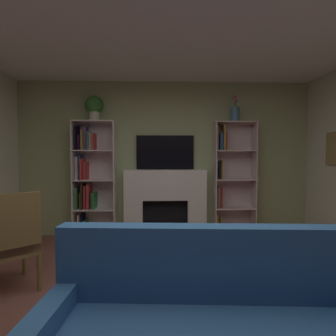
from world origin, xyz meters
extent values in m
plane|color=brown|center=(0.00, 0.00, 0.00)|extent=(6.35, 6.35, 0.00)
cube|color=#A0AF77|center=(0.00, 2.68, 1.33)|extent=(5.13, 0.06, 2.65)
cube|color=olive|center=(2.49, 1.87, 1.48)|extent=(0.03, 0.34, 0.49)
cube|color=#457353|center=(2.48, 1.87, 1.48)|extent=(0.01, 0.28, 0.43)
cube|color=white|center=(-0.54, 2.53, 0.31)|extent=(0.31, 0.24, 0.63)
cube|color=white|center=(0.54, 2.53, 0.31)|extent=(0.31, 0.24, 0.63)
cube|color=white|center=(0.00, 2.53, 0.88)|extent=(1.39, 0.24, 0.51)
cube|color=black|center=(0.00, 2.61, 0.31)|extent=(0.76, 0.08, 0.63)
cube|color=#54554E|center=(0.00, 2.26, 0.01)|extent=(1.49, 0.30, 0.03)
cube|color=black|center=(0.00, 2.62, 1.44)|extent=(0.98, 0.06, 0.58)
cube|color=silver|center=(-1.51, 2.48, 0.97)|extent=(0.02, 0.34, 1.95)
cube|color=silver|center=(-0.84, 2.48, 0.97)|extent=(0.02, 0.34, 1.95)
cube|color=silver|center=(-1.18, 2.64, 0.97)|extent=(0.69, 0.02, 1.95)
cube|color=silver|center=(-1.18, 2.48, 0.01)|extent=(0.65, 0.34, 0.02)
cube|color=#8C593F|center=(-1.48, 2.53, 0.16)|extent=(0.03, 0.19, 0.28)
cube|color=beige|center=(-1.44, 2.50, 0.21)|extent=(0.02, 0.26, 0.38)
cube|color=black|center=(-1.40, 2.53, 0.21)|extent=(0.04, 0.19, 0.38)
cube|color=#3C763C|center=(-1.34, 2.50, 0.16)|extent=(0.04, 0.26, 0.28)
cube|color=silver|center=(-1.18, 2.48, 0.49)|extent=(0.65, 0.34, 0.02)
cube|color=#3C6744|center=(-1.47, 2.50, 0.67)|extent=(0.04, 0.26, 0.35)
cube|color=olive|center=(-1.42, 2.53, 0.63)|extent=(0.03, 0.19, 0.26)
cube|color=black|center=(-1.37, 2.49, 0.70)|extent=(0.03, 0.28, 0.41)
cube|color=#B52F26|center=(-1.33, 2.51, 0.69)|extent=(0.04, 0.24, 0.38)
cube|color=#A52F34|center=(-1.28, 2.49, 0.70)|extent=(0.04, 0.27, 0.41)
cube|color=#38643F|center=(-1.23, 2.52, 0.62)|extent=(0.03, 0.22, 0.25)
cube|color=#2B7238|center=(-1.18, 2.49, 0.63)|extent=(0.03, 0.28, 0.27)
cube|color=silver|center=(-1.18, 2.48, 0.97)|extent=(0.65, 0.34, 0.02)
cube|color=beige|center=(-1.47, 2.53, 1.17)|extent=(0.04, 0.19, 0.38)
cube|color=#284986|center=(-1.42, 2.53, 1.19)|extent=(0.03, 0.20, 0.41)
cube|color=#BD3631|center=(-1.38, 2.49, 1.16)|extent=(0.03, 0.28, 0.34)
cube|color=#A62E31|center=(-1.33, 2.51, 1.13)|extent=(0.04, 0.24, 0.29)
cube|color=silver|center=(-1.18, 2.48, 1.46)|extent=(0.65, 0.34, 0.02)
cube|color=black|center=(-1.47, 2.50, 1.67)|extent=(0.04, 0.24, 0.40)
cube|color=black|center=(-1.42, 2.51, 1.60)|extent=(0.04, 0.23, 0.26)
cube|color=olive|center=(-1.37, 2.52, 1.63)|extent=(0.03, 0.21, 0.32)
cube|color=#56346A|center=(-1.33, 2.53, 1.66)|extent=(0.04, 0.19, 0.37)
cube|color=#356846|center=(-1.28, 2.53, 1.63)|extent=(0.04, 0.19, 0.31)
cube|color=beige|center=(-1.24, 2.52, 1.61)|extent=(0.03, 0.22, 0.28)
cube|color=#A63837|center=(-1.19, 2.50, 1.61)|extent=(0.04, 0.26, 0.28)
cube|color=silver|center=(-1.18, 2.48, 1.94)|extent=(0.65, 0.34, 0.02)
cube|color=beige|center=(0.84, 2.49, 0.97)|extent=(0.02, 0.31, 1.95)
cube|color=beige|center=(1.51, 2.49, 0.97)|extent=(0.02, 0.31, 1.95)
cube|color=beige|center=(1.18, 2.64, 0.97)|extent=(0.69, 0.02, 1.95)
cube|color=beige|center=(1.18, 2.49, 0.01)|extent=(0.65, 0.31, 0.02)
cube|color=olive|center=(0.87, 2.51, 0.19)|extent=(0.03, 0.23, 0.35)
cube|color=brown|center=(0.91, 2.53, 0.15)|extent=(0.02, 0.19, 0.26)
cube|color=olive|center=(0.94, 2.50, 0.16)|extent=(0.03, 0.25, 0.29)
cube|color=beige|center=(1.18, 2.49, 0.49)|extent=(0.65, 0.31, 0.02)
cube|color=#513A75|center=(0.87, 2.51, 0.66)|extent=(0.02, 0.23, 0.33)
cube|color=olive|center=(0.91, 2.52, 0.68)|extent=(0.04, 0.22, 0.36)
cube|color=#B32B2F|center=(0.95, 2.51, 0.67)|extent=(0.02, 0.23, 0.35)
cube|color=beige|center=(1.18, 2.49, 0.97)|extent=(0.65, 0.31, 0.02)
cube|color=beige|center=(0.87, 2.54, 1.15)|extent=(0.02, 0.18, 0.33)
cube|color=black|center=(0.92, 2.53, 1.13)|extent=(0.04, 0.20, 0.30)
cube|color=#A5782D|center=(0.95, 2.51, 1.14)|extent=(0.02, 0.24, 0.32)
cube|color=beige|center=(1.18, 2.49, 1.46)|extent=(0.65, 0.31, 0.02)
cube|color=#984F36|center=(0.88, 2.54, 1.68)|extent=(0.04, 0.17, 0.41)
cube|color=#1F558D|center=(0.94, 2.52, 1.61)|extent=(0.04, 0.21, 0.29)
cube|color=olive|center=(0.98, 2.50, 1.68)|extent=(0.03, 0.25, 0.43)
cube|color=#B5331A|center=(1.03, 2.54, 1.63)|extent=(0.03, 0.17, 0.31)
cube|color=beige|center=(1.18, 2.49, 1.94)|extent=(0.65, 0.31, 0.02)
cylinder|color=beige|center=(-1.18, 2.50, 2.03)|extent=(0.17, 0.17, 0.15)
sphere|color=#34752D|center=(-1.18, 2.50, 2.22)|extent=(0.30, 0.30, 0.30)
cylinder|color=teal|center=(1.18, 2.50, 2.07)|extent=(0.15, 0.15, 0.24)
cylinder|color=#4C7F3F|center=(1.19, 2.51, 2.25)|extent=(0.01, 0.01, 0.11)
sphere|color=#D26287|center=(1.19, 2.51, 2.30)|extent=(0.05, 0.05, 0.05)
cylinder|color=#4C7F3F|center=(1.16, 2.46, 2.27)|extent=(0.01, 0.01, 0.17)
sphere|color=#D26287|center=(1.16, 2.46, 2.36)|extent=(0.06, 0.06, 0.06)
cylinder|color=#4C7F3F|center=(1.17, 2.47, 2.25)|extent=(0.01, 0.01, 0.12)
sphere|color=#D26287|center=(1.17, 2.47, 2.31)|extent=(0.06, 0.06, 0.06)
cylinder|color=#4C7F3F|center=(1.18, 2.50, 2.28)|extent=(0.01, 0.01, 0.17)
sphere|color=#D26287|center=(1.18, 2.50, 2.36)|extent=(0.05, 0.05, 0.05)
cube|color=#336599|center=(0.20, -0.36, 0.65)|extent=(1.96, 0.29, 0.50)
cylinder|color=brown|center=(-1.33, 0.63, 0.21)|extent=(0.04, 0.04, 0.41)
cylinder|color=brown|center=(-1.67, 1.03, 0.21)|extent=(0.04, 0.04, 0.41)
cube|color=#944C4B|center=(-1.69, 0.66, 0.45)|extent=(0.80, 0.80, 0.08)
cube|color=brown|center=(-1.69, 0.66, 0.39)|extent=(0.80, 0.80, 0.04)
cube|color=brown|center=(-1.53, 0.47, 0.71)|extent=(0.47, 0.41, 0.60)
cube|color=brown|center=(0.17, 0.07, 0.38)|extent=(0.74, 0.51, 0.04)
cylinder|color=brown|center=(-0.17, -0.16, 0.18)|extent=(0.05, 0.05, 0.36)
cylinder|color=brown|center=(0.52, -0.16, 0.18)|extent=(0.05, 0.05, 0.36)
cylinder|color=brown|center=(-0.17, 0.29, 0.18)|extent=(0.05, 0.05, 0.36)
cylinder|color=brown|center=(0.52, 0.29, 0.18)|extent=(0.05, 0.05, 0.36)
camera|label=1|loc=(-0.11, -2.21, 1.37)|focal=29.88mm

